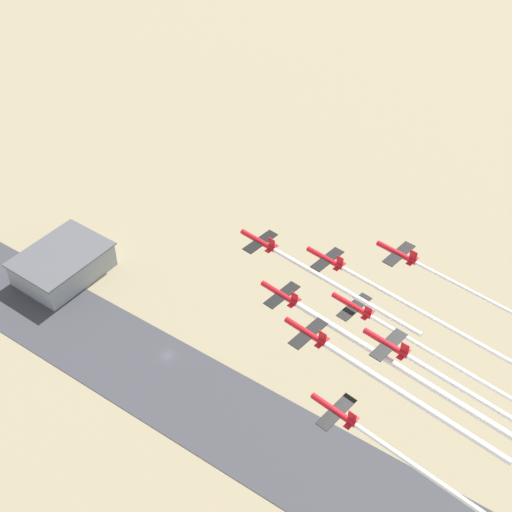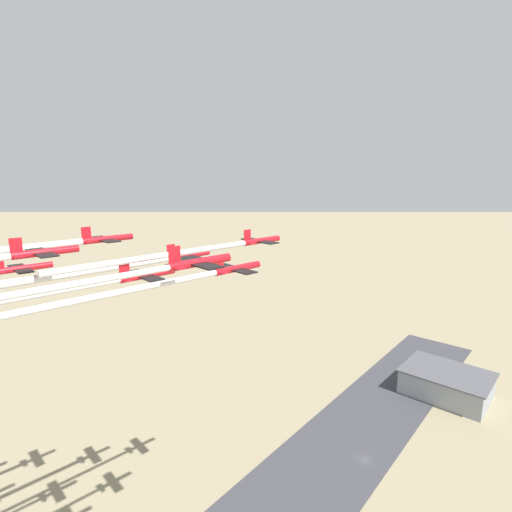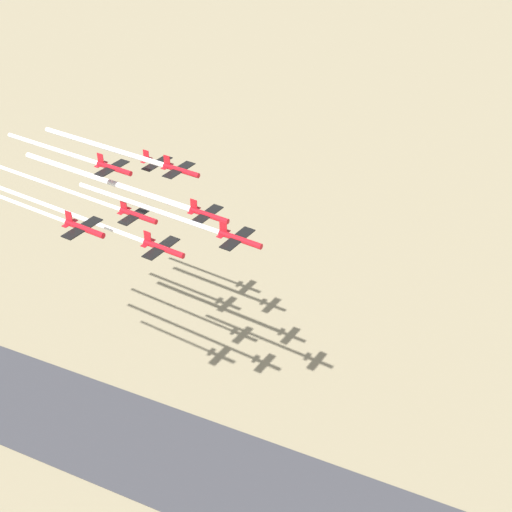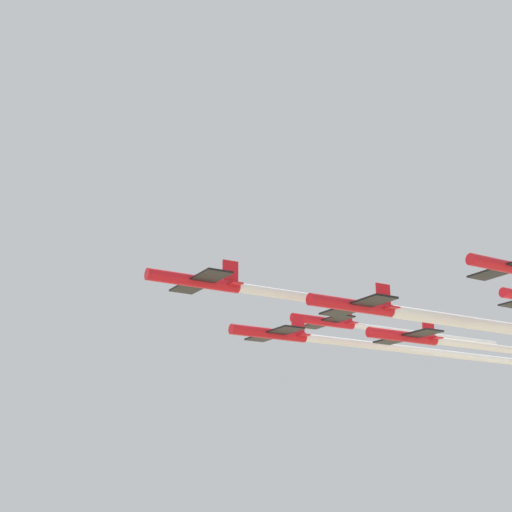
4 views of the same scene
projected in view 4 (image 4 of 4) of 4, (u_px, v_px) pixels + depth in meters
jet_0 at (197, 281)px, 73.15m from camera, size 9.86×10.38×3.46m
jet_1 at (355, 305)px, 72.25m from camera, size 9.86×10.38×3.46m
jet_2 at (272, 333)px, 85.68m from camera, size 9.86×10.38×3.46m
jet_3 at (509, 267)px, 73.37m from camera, size 9.86×10.38×3.46m
jet_4 at (405, 336)px, 85.45m from camera, size 9.86×10.38×3.46m
jet_5 at (325, 321)px, 100.38m from camera, size 9.86×10.38×3.46m
smoke_trail_0 at (384, 309)px, 84.90m from camera, size 5.34×39.69×1.06m
smoke_trail_2 at (462, 356)px, 100.70m from camera, size 6.74×53.31×0.98m
smoke_trail_5 at (428, 335)px, 109.58m from camera, size 3.95×29.05×0.82m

